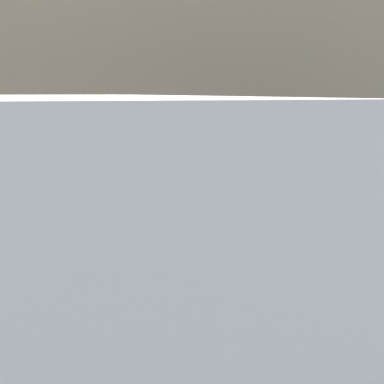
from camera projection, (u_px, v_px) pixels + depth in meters
name	position (u px, v px, depth m)	size (l,w,h in m)	color
sidewalk	(150.00, 267.00, 4.62)	(24.00, 2.80, 0.12)	#ADAAA3
building_facade	(113.00, 28.00, 5.58)	(24.00, 0.30, 6.15)	tan
parking_meter	(192.00, 196.00, 3.29)	(0.20, 0.15, 1.50)	gray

